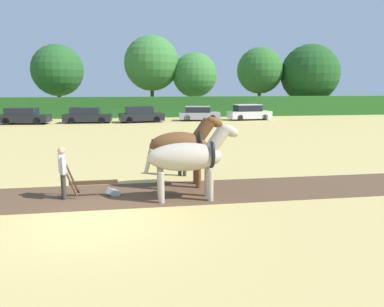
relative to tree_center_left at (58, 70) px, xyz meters
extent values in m
plane|color=tan|center=(7.29, -37.12, -5.26)|extent=(240.00, 240.00, 0.00)
cube|color=brown|center=(5.85, -34.96, -5.26)|extent=(27.39, 2.83, 0.01)
cube|color=#286023|center=(7.29, -4.20, -4.12)|extent=(74.69, 1.44, 2.28)
cylinder|color=#4C3823|center=(0.00, 0.00, -3.45)|extent=(0.44, 0.44, 3.63)
sphere|color=#235623|center=(0.00, 0.00, 0.01)|extent=(5.98, 5.98, 5.98)
cylinder|color=#423323|center=(11.00, 0.32, -3.08)|extent=(0.44, 0.44, 4.37)
sphere|color=#387533|center=(11.00, 0.32, 0.94)|extent=(6.68, 6.68, 6.68)
cylinder|color=#4C3823|center=(16.19, -0.49, -3.61)|extent=(0.44, 0.44, 3.30)
sphere|color=#387533|center=(16.19, -0.49, -0.47)|extent=(5.44, 5.44, 5.44)
cylinder|color=brown|center=(25.08, 1.12, -3.36)|extent=(0.44, 0.44, 3.82)
sphere|color=#2D6628|center=(25.08, 1.12, 0.19)|extent=(5.96, 5.96, 5.96)
cylinder|color=brown|center=(31.50, 0.01, -3.78)|extent=(0.44, 0.44, 2.96)
sphere|color=#1E4C1E|center=(31.50, 0.01, -0.23)|extent=(7.56, 7.56, 7.56)
ellipsoid|color=#B2A38E|center=(9.96, -35.73, -3.94)|extent=(2.27, 0.89, 0.85)
cylinder|color=#B2A38E|center=(10.70, -35.48, -4.79)|extent=(0.18, 0.18, 0.95)
cylinder|color=#B2A38E|center=(10.70, -35.97, -4.79)|extent=(0.18, 0.18, 0.95)
cylinder|color=#B2A38E|center=(9.22, -35.48, -4.79)|extent=(0.18, 0.18, 0.95)
cylinder|color=#B2A38E|center=(9.22, -35.97, -4.79)|extent=(0.18, 0.18, 0.95)
cylinder|color=#B2A38E|center=(10.92, -35.73, -3.47)|extent=(0.77, 0.40, 0.87)
ellipsoid|color=#B2A38E|center=(11.32, -35.73, -3.18)|extent=(0.68, 0.26, 0.54)
cube|color=gray|center=(11.10, -35.73, -3.28)|extent=(0.40, 0.08, 0.54)
cylinder|color=gray|center=(8.88, -35.73, -4.03)|extent=(0.30, 0.12, 0.71)
torus|color=black|center=(10.75, -35.73, -3.87)|extent=(0.11, 0.87, 0.87)
ellipsoid|color=brown|center=(9.96, -34.20, -3.85)|extent=(1.97, 1.01, 0.96)
cylinder|color=brown|center=(10.60, -33.92, -4.77)|extent=(0.18, 0.18, 0.99)
cylinder|color=brown|center=(10.60, -34.47, -4.77)|extent=(0.18, 0.18, 0.99)
cylinder|color=brown|center=(9.32, -33.92, -4.77)|extent=(0.18, 0.18, 0.99)
cylinder|color=brown|center=(9.32, -34.47, -4.77)|extent=(0.18, 0.18, 0.99)
cylinder|color=brown|center=(10.80, -34.20, -3.35)|extent=(0.82, 0.45, 0.91)
ellipsoid|color=brown|center=(11.20, -34.20, -3.05)|extent=(0.68, 0.26, 0.54)
cube|color=black|center=(10.98, -34.20, -3.14)|extent=(0.41, 0.08, 0.55)
cylinder|color=black|center=(9.02, -34.19, -3.95)|extent=(0.30, 0.12, 0.71)
torus|color=black|center=(10.65, -34.20, -3.77)|extent=(0.11, 0.97, 0.97)
cube|color=#4C331E|center=(7.18, -34.96, -4.81)|extent=(1.48, 0.10, 0.12)
cube|color=#939399|center=(7.77, -34.96, -5.16)|extent=(0.48, 0.20, 0.39)
cylinder|color=#4C331E|center=(6.51, -34.76, -4.71)|extent=(0.40, 0.06, 0.96)
cylinder|color=#4C331E|center=(6.51, -35.16, -4.71)|extent=(0.40, 0.06, 0.96)
cylinder|color=#38332D|center=(6.26, -34.94, -4.86)|extent=(0.14, 0.14, 0.81)
cylinder|color=#38332D|center=(6.31, -35.15, -4.86)|extent=(0.14, 0.14, 0.81)
cube|color=#B7B7BC|center=(6.29, -35.04, -4.16)|extent=(0.31, 0.51, 0.58)
sphere|color=tan|center=(6.29, -35.04, -3.76)|extent=(0.22, 0.22, 0.22)
cylinder|color=#B7B7BC|center=(6.22, -34.77, -4.19)|extent=(0.09, 0.09, 0.54)
cylinder|color=#B7B7BC|center=(6.35, -35.32, -4.19)|extent=(0.09, 0.09, 0.54)
cylinder|color=#38332D|center=(10.20, -32.58, -4.84)|extent=(0.14, 0.14, 0.84)
cylinder|color=#38332D|center=(10.37, -32.72, -4.84)|extent=(0.14, 0.14, 0.84)
cube|color=#3D5184|center=(10.28, -32.65, -4.12)|extent=(0.50, 0.47, 0.60)
sphere|color=tan|center=(10.28, -32.65, -3.71)|extent=(0.23, 0.23, 0.23)
cylinder|color=#3D5184|center=(10.06, -32.46, -4.15)|extent=(0.09, 0.09, 0.56)
cylinder|color=#3D5184|center=(10.51, -32.84, -4.15)|extent=(0.09, 0.09, 0.56)
cube|color=black|center=(-1.30, -10.26, -4.73)|extent=(4.56, 2.23, 0.69)
cube|color=black|center=(-1.52, -10.23, -4.11)|extent=(2.79, 1.86, 0.57)
cube|color=black|center=(-1.52, -10.23, -3.79)|extent=(2.79, 1.86, 0.06)
cylinder|color=black|center=(0.14, -9.65, -4.93)|extent=(0.69, 0.29, 0.67)
cylinder|color=black|center=(-0.03, -11.17, -4.93)|extent=(0.69, 0.29, 0.67)
cylinder|color=black|center=(-2.56, -9.35, -4.93)|extent=(0.69, 0.29, 0.67)
cylinder|color=black|center=(-2.74, -10.86, -4.93)|extent=(0.69, 0.29, 0.67)
cube|color=black|center=(4.30, -10.06, -4.76)|extent=(4.47, 1.88, 0.68)
cube|color=black|center=(4.08, -10.05, -4.13)|extent=(2.71, 1.64, 0.57)
cube|color=black|center=(4.08, -10.05, -3.81)|extent=(2.71, 1.64, 0.06)
cylinder|color=black|center=(5.69, -9.37, -4.96)|extent=(0.62, 0.24, 0.61)
cylinder|color=black|center=(5.63, -10.86, -4.96)|extent=(0.62, 0.24, 0.61)
cylinder|color=black|center=(2.96, -9.26, -4.96)|extent=(0.62, 0.24, 0.61)
cylinder|color=black|center=(2.90, -10.74, -4.96)|extent=(0.62, 0.24, 0.61)
cube|color=black|center=(9.35, -10.11, -4.75)|extent=(4.42, 2.40, 0.70)
cube|color=black|center=(9.15, -10.14, -4.10)|extent=(2.73, 1.98, 0.59)
cube|color=black|center=(9.15, -10.14, -3.78)|extent=(2.73, 1.98, 0.06)
cylinder|color=black|center=(10.53, -9.13, -4.96)|extent=(0.64, 0.31, 0.61)
cylinder|color=black|center=(10.76, -10.71, -4.96)|extent=(0.64, 0.31, 0.61)
cylinder|color=black|center=(7.95, -9.51, -4.96)|extent=(0.64, 0.31, 0.61)
cylinder|color=black|center=(8.18, -11.09, -4.96)|extent=(0.64, 0.31, 0.61)
cube|color=#9E9EA8|center=(15.19, -9.41, -4.75)|extent=(4.29, 2.42, 0.67)
cube|color=black|center=(14.99, -9.38, -4.14)|extent=(2.66, 2.00, 0.55)
cube|color=#9E9EA8|center=(14.99, -9.38, -3.84)|extent=(2.66, 2.00, 0.06)
cylinder|color=black|center=(16.56, -8.80, -4.95)|extent=(0.66, 0.31, 0.64)
cylinder|color=black|center=(16.32, -10.40, -4.95)|extent=(0.66, 0.31, 0.64)
cylinder|color=black|center=(14.07, -8.43, -4.95)|extent=(0.66, 0.31, 0.64)
cylinder|color=black|center=(13.83, -10.03, -4.95)|extent=(0.66, 0.31, 0.64)
cube|color=silver|center=(20.42, -9.41, -4.72)|extent=(4.48, 2.17, 0.74)
cube|color=black|center=(20.21, -9.43, -4.04)|extent=(2.74, 1.83, 0.63)
cube|color=silver|center=(20.21, -9.43, -3.70)|extent=(2.74, 1.83, 0.06)
cylinder|color=black|center=(21.69, -8.51, -4.95)|extent=(0.64, 0.28, 0.62)
cylinder|color=black|center=(21.83, -10.05, -4.95)|extent=(0.64, 0.28, 0.62)
cylinder|color=black|center=(19.01, -8.76, -4.95)|extent=(0.64, 0.28, 0.62)
cylinder|color=black|center=(19.16, -10.30, -4.95)|extent=(0.64, 0.28, 0.62)
camera|label=1|loc=(8.41, -46.64, -1.86)|focal=35.00mm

